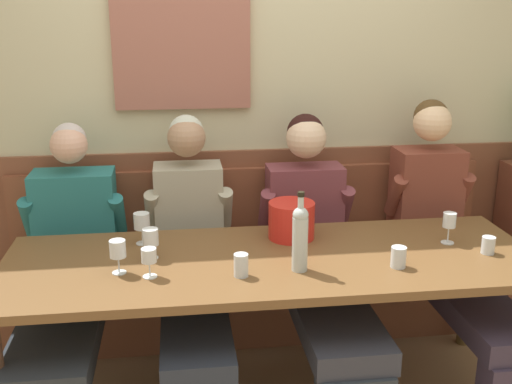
% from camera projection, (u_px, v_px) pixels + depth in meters
% --- Properties ---
extents(room_wall_back, '(6.80, 0.12, 2.80)m').
position_uv_depth(room_wall_back, '(247.00, 86.00, 3.50)').
color(room_wall_back, '#C2BB95').
rests_on(room_wall_back, ground).
extents(wood_wainscot_panel, '(6.80, 0.03, 1.04)m').
position_uv_depth(wood_wainscot_panel, '(250.00, 234.00, 3.71)').
color(wood_wainscot_panel, brown).
rests_on(wood_wainscot_panel, ground).
extents(wall_bench, '(2.75, 0.42, 0.94)m').
position_uv_depth(wall_bench, '(254.00, 285.00, 3.58)').
color(wall_bench, brown).
rests_on(wall_bench, ground).
extents(dining_table, '(2.45, 0.85, 0.74)m').
position_uv_depth(dining_table, '(273.00, 272.00, 2.83)').
color(dining_table, brown).
rests_on(dining_table, ground).
extents(person_left_seat, '(0.53, 1.27, 1.26)m').
position_uv_depth(person_left_seat, '(68.00, 268.00, 3.02)').
color(person_left_seat, '#293233').
rests_on(person_left_seat, ground).
extents(person_right_seat, '(0.47, 1.27, 1.29)m').
position_uv_depth(person_right_seat, '(191.00, 255.00, 3.10)').
color(person_right_seat, '#2E323F').
rests_on(person_right_seat, ground).
extents(person_center_left_seat, '(0.52, 1.27, 1.28)m').
position_uv_depth(person_center_left_seat, '(317.00, 251.00, 3.17)').
color(person_center_left_seat, '#2A3139').
rests_on(person_center_left_seat, ground).
extents(person_center_right_seat, '(0.47, 1.27, 1.34)m').
position_uv_depth(person_center_right_seat, '(447.00, 235.00, 3.28)').
color(person_center_right_seat, '#372D3F').
rests_on(person_center_right_seat, ground).
extents(ice_bucket, '(0.23, 0.23, 0.18)m').
position_uv_depth(ice_bucket, '(291.00, 220.00, 3.03)').
color(ice_bucket, red).
rests_on(ice_bucket, dining_table).
extents(wine_bottle_green_tall, '(0.07, 0.07, 0.36)m').
position_uv_depth(wine_bottle_green_tall, '(300.00, 236.00, 2.63)').
color(wine_bottle_green_tall, '#B4BFBB').
rests_on(wine_bottle_green_tall, dining_table).
extents(wine_glass_center_rear, '(0.08, 0.08, 0.15)m').
position_uv_depth(wine_glass_center_rear, '(142.00, 222.00, 2.94)').
color(wine_glass_center_rear, silver).
rests_on(wine_glass_center_rear, dining_table).
extents(wine_glass_right_end, '(0.07, 0.07, 0.15)m').
position_uv_depth(wine_glass_right_end, '(118.00, 251.00, 2.62)').
color(wine_glass_right_end, silver).
rests_on(wine_glass_right_end, dining_table).
extents(wine_glass_near_bucket, '(0.07, 0.07, 0.13)m').
position_uv_depth(wine_glass_near_bucket, '(149.00, 257.00, 2.58)').
color(wine_glass_near_bucket, silver).
rests_on(wine_glass_near_bucket, dining_table).
extents(wine_glass_by_bottle, '(0.07, 0.07, 0.14)m').
position_uv_depth(wine_glass_by_bottle, '(151.00, 239.00, 2.77)').
color(wine_glass_by_bottle, silver).
rests_on(wine_glass_by_bottle, dining_table).
extents(wine_glass_center_front, '(0.06, 0.06, 0.15)m').
position_uv_depth(wine_glass_center_front, '(449.00, 221.00, 2.95)').
color(wine_glass_center_front, silver).
rests_on(wine_glass_center_front, dining_table).
extents(water_tumbler_center, '(0.06, 0.06, 0.10)m').
position_uv_depth(water_tumbler_center, '(241.00, 265.00, 2.60)').
color(water_tumbler_center, silver).
rests_on(water_tumbler_center, dining_table).
extents(water_tumbler_right, '(0.07, 0.07, 0.09)m').
position_uv_depth(water_tumbler_right, '(398.00, 257.00, 2.69)').
color(water_tumbler_right, silver).
rests_on(water_tumbler_right, dining_table).
extents(water_tumbler_left, '(0.06, 0.06, 0.08)m').
position_uv_depth(water_tumbler_left, '(488.00, 245.00, 2.84)').
color(water_tumbler_left, silver).
rests_on(water_tumbler_left, dining_table).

